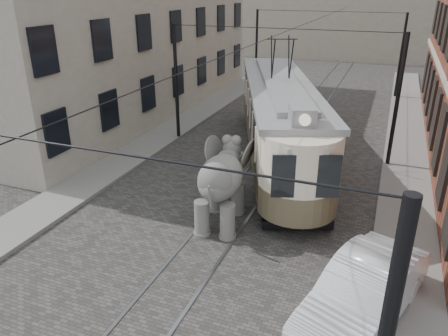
% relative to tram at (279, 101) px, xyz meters
% --- Properties ---
extents(ground, '(120.00, 120.00, 0.00)m').
position_rel_tram_xyz_m(ground, '(-0.09, -5.29, -2.81)').
color(ground, '#474442').
extents(tram_rails, '(1.54, 80.00, 0.02)m').
position_rel_tram_xyz_m(tram_rails, '(-0.09, -5.29, -2.80)').
color(tram_rails, slate).
rests_on(tram_rails, ground).
extents(sidewalk_right, '(2.00, 60.00, 0.15)m').
position_rel_tram_xyz_m(sidewalk_right, '(5.91, -5.29, -2.74)').
color(sidewalk_right, slate).
rests_on(sidewalk_right, ground).
extents(sidewalk_left, '(2.00, 60.00, 0.15)m').
position_rel_tram_xyz_m(sidewalk_left, '(-6.59, -5.29, -2.74)').
color(sidewalk_left, slate).
rests_on(sidewalk_left, ground).
extents(stucco_building, '(7.00, 24.00, 10.00)m').
position_rel_tram_xyz_m(stucco_building, '(-11.09, 4.71, 2.19)').
color(stucco_building, gray).
rests_on(stucco_building, ground).
extents(catenary, '(11.00, 30.20, 6.00)m').
position_rel_tram_xyz_m(catenary, '(-0.29, -0.29, 0.19)').
color(catenary, black).
rests_on(catenary, ground).
extents(tram, '(7.76, 14.30, 5.63)m').
position_rel_tram_xyz_m(tram, '(0.00, 0.00, 0.00)').
color(tram, beige).
rests_on(tram, ground).
extents(elephant, '(3.06, 4.77, 2.74)m').
position_rel_tram_xyz_m(elephant, '(-0.19, -6.90, -1.45)').
color(elephant, '#64625D').
rests_on(elephant, ground).
extents(parked_car, '(3.19, 5.18, 1.61)m').
position_rel_tram_xyz_m(parked_car, '(4.85, -10.11, -2.01)').
color(parked_car, silver).
rests_on(parked_car, ground).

